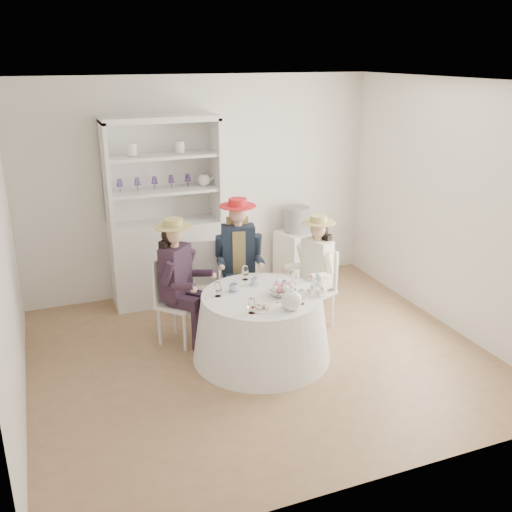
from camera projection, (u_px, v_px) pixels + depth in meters
name	position (u px, v px, depth m)	size (l,w,h in m)	color
ground	(260.00, 355.00, 5.87)	(4.50, 4.50, 0.00)	olive
ceiling	(260.00, 81.00, 4.96)	(4.50, 4.50, 0.00)	white
wall_back	(201.00, 186.00, 7.17)	(4.50, 4.50, 0.00)	white
wall_front	(374.00, 315.00, 3.66)	(4.50, 4.50, 0.00)	white
wall_left	(4.00, 259.00, 4.65)	(4.50, 4.50, 0.00)	white
wall_right	(452.00, 208.00, 6.18)	(4.50, 4.50, 0.00)	white
tea_table	(262.00, 326.00, 5.73)	(1.40, 1.40, 0.69)	white
hutch	(166.00, 237.00, 6.97)	(1.49, 0.89, 2.27)	silver
side_table	(296.00, 256.00, 7.70)	(0.44, 0.44, 0.69)	silver
hatbox	(297.00, 219.00, 7.53)	(0.34, 0.34, 0.34)	black
guest_left	(178.00, 275.00, 5.89)	(0.58, 0.58, 1.37)	silver
guest_mid	(238.00, 253.00, 6.41)	(0.54, 0.57, 1.43)	silver
guest_right	(315.00, 265.00, 6.26)	(0.54, 0.49, 1.29)	silver
spare_chair	(202.00, 274.00, 6.62)	(0.47, 0.47, 0.95)	silver
teacup_a	(234.00, 288.00, 5.67)	(0.10, 0.10, 0.08)	white
teacup_b	(254.00, 282.00, 5.83)	(0.08, 0.08, 0.07)	white
teacup_c	(284.00, 285.00, 5.75)	(0.09, 0.09, 0.07)	white
flower_bowl	(281.00, 293.00, 5.59)	(0.24, 0.24, 0.06)	white
flower_arrangement	(284.00, 287.00, 5.56)	(0.18, 0.18, 0.07)	#E07085
table_teapot	(292.00, 300.00, 5.27)	(0.28, 0.20, 0.21)	white
sandwich_plate	(263.00, 308.00, 5.29)	(0.23, 0.23, 0.05)	white
cupcake_stand	(316.00, 287.00, 5.60)	(0.21, 0.21, 0.20)	white
stemware_set	(262.00, 288.00, 5.59)	(0.90, 0.87, 0.15)	white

